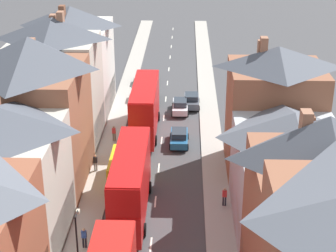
{
  "coord_description": "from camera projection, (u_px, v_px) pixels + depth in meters",
  "views": [
    {
      "loc": [
        2.34,
        -15.9,
        24.09
      ],
      "look_at": [
        0.65,
        36.19,
        1.55
      ],
      "focal_mm": 60.0,
      "sensor_mm": 36.0,
      "label": 1
    }
  ],
  "objects": [
    {
      "name": "pavement_left",
      "position": [
        114.0,
        131.0,
        59.2
      ],
      "size": [
        2.2,
        104.0,
        0.14
      ],
      "primitive_type": "cube",
      "color": "#A8A399",
      "rests_on": "ground"
    },
    {
      "name": "pavement_right",
      "position": [
        211.0,
        133.0,
        58.9
      ],
      "size": [
        2.2,
        104.0,
        0.14
      ],
      "primitive_type": "cube",
      "color": "#A8A399",
      "rests_on": "ground"
    },
    {
      "name": "centre_line_dashes",
      "position": [
        162.0,
        140.0,
        57.24
      ],
      "size": [
        0.14,
        97.8,
        0.01
      ],
      "color": "silver",
      "rests_on": "ground"
    },
    {
      "name": "terrace_row_left",
      "position": [
        8.0,
        165.0,
        39.85
      ],
      "size": [
        8.0,
        62.89,
        13.15
      ],
      "color": "#935138",
      "rests_on": "ground"
    },
    {
      "name": "double_decker_bus_mid_street",
      "position": [
        130.0,
        182.0,
        43.47
      ],
      "size": [
        2.74,
        10.8,
        5.3
      ],
      "color": "red",
      "rests_on": "ground"
    },
    {
      "name": "double_decker_bus_far_approaching",
      "position": [
        145.0,
        108.0,
        57.96
      ],
      "size": [
        2.74,
        10.8,
        5.3
      ],
      "color": "red",
      "rests_on": "ground"
    },
    {
      "name": "car_near_blue",
      "position": [
        144.0,
        77.0,
        73.33
      ],
      "size": [
        1.9,
        4.06,
        1.63
      ],
      "color": "black",
      "rests_on": "ground"
    },
    {
      "name": "car_parked_left_a",
      "position": [
        140.0,
        93.0,
        67.78
      ],
      "size": [
        1.9,
        4.1,
        1.6
      ],
      "color": "maroon",
      "rests_on": "ground"
    },
    {
      "name": "car_parked_right_a",
      "position": [
        191.0,
        100.0,
        65.54
      ],
      "size": [
        1.9,
        4.07,
        1.64
      ],
      "color": "#4C515B",
      "rests_on": "ground"
    },
    {
      "name": "car_mid_black",
      "position": [
        180.0,
        106.0,
        63.99
      ],
      "size": [
        1.9,
        4.16,
        1.58
      ],
      "color": "silver",
      "rests_on": "ground"
    },
    {
      "name": "car_parked_left_b",
      "position": [
        179.0,
        137.0,
        56.05
      ],
      "size": [
        1.9,
        4.08,
        1.6
      ],
      "color": "#236093",
      "rests_on": "ground"
    },
    {
      "name": "car_mid_white",
      "position": [
        151.0,
        95.0,
        67.27
      ],
      "size": [
        1.9,
        4.24,
        1.67
      ],
      "color": "#144728",
      "rests_on": "ground"
    },
    {
      "name": "delivery_van",
      "position": [
        122.0,
        168.0,
        48.86
      ],
      "size": [
        2.2,
        5.2,
        2.41
      ],
      "color": "yellow",
      "rests_on": "ground"
    },
    {
      "name": "pedestrian_mid_left",
      "position": [
        84.0,
        237.0,
        39.84
      ],
      "size": [
        0.36,
        0.22,
        1.61
      ],
      "color": "#23232D",
      "rests_on": "pavement_left"
    },
    {
      "name": "pedestrian_mid_right",
      "position": [
        225.0,
        196.0,
        45.06
      ],
      "size": [
        0.36,
        0.22,
        1.61
      ],
      "color": "#23232D",
      "rests_on": "pavement_right"
    },
    {
      "name": "pedestrian_far_left",
      "position": [
        95.0,
        162.0,
        50.57
      ],
      "size": [
        0.36,
        0.22,
        1.61
      ],
      "color": "gray",
      "rests_on": "pavement_left"
    },
    {
      "name": "pedestrian_far_right",
      "position": [
        114.0,
        133.0,
        56.52
      ],
      "size": [
        0.36,
        0.22,
        1.61
      ],
      "color": "brown",
      "rests_on": "pavement_left"
    },
    {
      "name": "street_lamp",
      "position": [
        78.0,
        246.0,
        35.08
      ],
      "size": [
        0.2,
        1.12,
        5.5
      ],
      "color": "black",
      "rests_on": "ground"
    }
  ]
}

